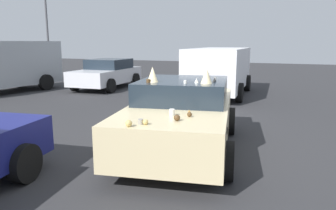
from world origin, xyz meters
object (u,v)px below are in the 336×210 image
(parked_van_near_left, at_px, (220,69))
(lot_lamp_post, at_px, (47,29))
(parked_sedan_far_right, at_px, (107,73))
(parked_van_far_left, at_px, (0,64))
(art_car_decorated, at_px, (182,114))

(parked_van_near_left, bearing_deg, lot_lamp_post, 77.12)
(parked_sedan_far_right, height_order, lot_lamp_post, lot_lamp_post)
(parked_van_far_left, distance_m, lot_lamp_post, 5.42)
(parked_van_far_left, bearing_deg, parked_van_near_left, -63.24)
(parked_sedan_far_right, bearing_deg, parked_van_near_left, 86.93)
(art_car_decorated, relative_size, lot_lamp_post, 0.94)
(parked_van_near_left, height_order, parked_van_far_left, parked_van_far_left)
(parked_sedan_far_right, bearing_deg, art_car_decorated, 38.49)
(parked_sedan_far_right, xyz_separation_m, lot_lamp_post, (1.78, 5.16, 2.22))
(lot_lamp_post, bearing_deg, art_car_decorated, -127.48)
(parked_sedan_far_right, relative_size, lot_lamp_post, 0.87)
(parked_van_far_left, xyz_separation_m, parked_sedan_far_right, (3.07, -3.41, -0.54))
(parked_van_far_left, height_order, parked_sedan_far_right, parked_van_far_left)
(art_car_decorated, distance_m, parked_van_near_left, 7.25)
(parked_van_near_left, relative_size, lot_lamp_post, 1.05)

